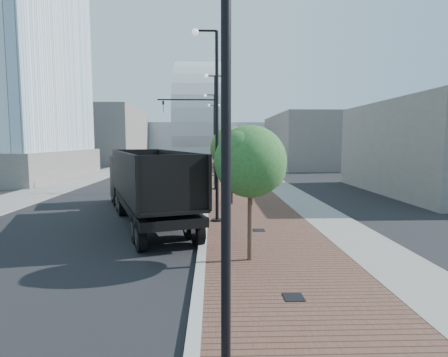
{
  "coord_description": "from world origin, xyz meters",
  "views": [
    {
      "loc": [
        0.39,
        -7.82,
        4.0
      ],
      "look_at": [
        1.0,
        12.0,
        2.0
      ],
      "focal_mm": 29.7,
      "sensor_mm": 36.0,
      "label": 1
    }
  ],
  "objects_px": {
    "dump_truck": "(140,186)",
    "pedestrian": "(272,177)",
    "dark_car_mid": "(144,174)",
    "white_sedan": "(163,180)"
  },
  "relations": [
    {
      "from": "dump_truck",
      "to": "white_sedan",
      "type": "distance_m",
      "value": 9.43
    },
    {
      "from": "dump_truck",
      "to": "white_sedan",
      "type": "relative_size",
      "value": 2.6
    },
    {
      "from": "dump_truck",
      "to": "pedestrian",
      "type": "xyz_separation_m",
      "value": [
        9.37,
        11.92,
        -0.7
      ]
    },
    {
      "from": "dark_car_mid",
      "to": "pedestrian",
      "type": "xyz_separation_m",
      "value": [
        12.18,
        -4.56,
        0.1
      ]
    },
    {
      "from": "dump_truck",
      "to": "pedestrian",
      "type": "bearing_deg",
      "value": 32.56
    },
    {
      "from": "pedestrian",
      "to": "dark_car_mid",
      "type": "bearing_deg",
      "value": -12.84
    },
    {
      "from": "dark_car_mid",
      "to": "pedestrian",
      "type": "bearing_deg",
      "value": -14.95
    },
    {
      "from": "dump_truck",
      "to": "pedestrian",
      "type": "relative_size",
      "value": 8.58
    },
    {
      "from": "dump_truck",
      "to": "dark_car_mid",
      "type": "relative_size",
      "value": 2.72
    },
    {
      "from": "dump_truck",
      "to": "pedestrian",
      "type": "height_order",
      "value": "dump_truck"
    }
  ]
}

